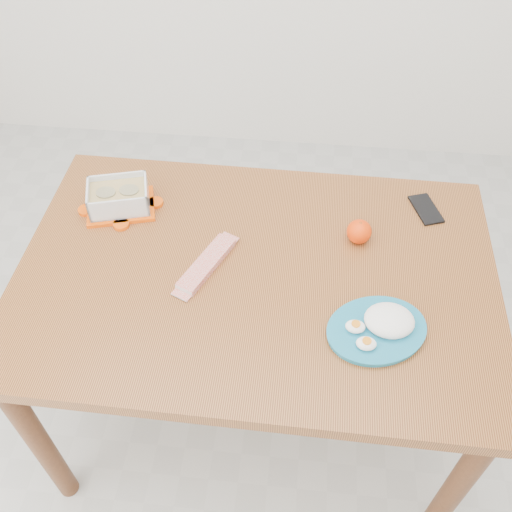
# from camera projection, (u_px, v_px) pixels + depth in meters

# --- Properties ---
(ground) EXTENTS (3.50, 3.50, 0.00)m
(ground) POSITION_uv_depth(u_px,v_px,m) (213.00, 451.00, 1.94)
(ground) COLOR #B7B7B2
(ground) RESTS_ON ground
(dining_table) EXTENTS (1.27, 0.86, 0.75)m
(dining_table) POSITION_uv_depth(u_px,v_px,m) (256.00, 293.00, 1.57)
(dining_table) COLOR #A3622E
(dining_table) RESTS_ON ground
(food_container) EXTENTS (0.22, 0.19, 0.08)m
(food_container) POSITION_uv_depth(u_px,v_px,m) (119.00, 198.00, 1.63)
(food_container) COLOR #F25107
(food_container) RESTS_ON dining_table
(orange_fruit) EXTENTS (0.07, 0.07, 0.07)m
(orange_fruit) POSITION_uv_depth(u_px,v_px,m) (359.00, 232.00, 1.55)
(orange_fruit) COLOR #FF3505
(orange_fruit) RESTS_ON dining_table
(rice_plate) EXTENTS (0.32, 0.32, 0.07)m
(rice_plate) POSITION_uv_depth(u_px,v_px,m) (381.00, 326.00, 1.35)
(rice_plate) COLOR teal
(rice_plate) RESTS_ON dining_table
(candy_bar) EXTENTS (0.13, 0.21, 0.02)m
(candy_bar) POSITION_uv_depth(u_px,v_px,m) (206.00, 264.00, 1.50)
(candy_bar) COLOR red
(candy_bar) RESTS_ON dining_table
(smartphone) EXTENTS (0.10, 0.14, 0.01)m
(smartphone) POSITION_uv_depth(u_px,v_px,m) (426.00, 209.00, 1.65)
(smartphone) COLOR black
(smartphone) RESTS_ON dining_table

